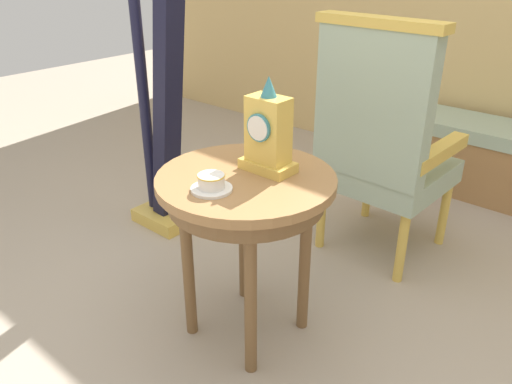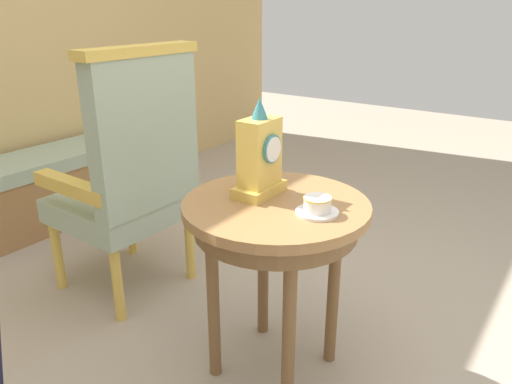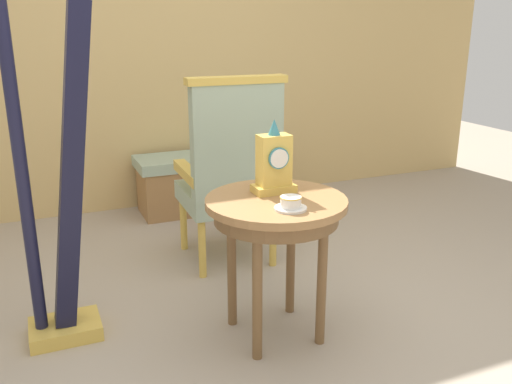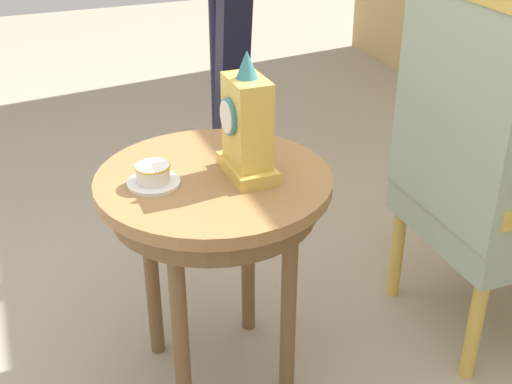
{
  "view_description": "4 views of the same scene",
  "coord_description": "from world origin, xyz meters",
  "px_view_note": "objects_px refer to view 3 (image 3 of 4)",
  "views": [
    {
      "loc": [
        1.07,
        -1.12,
        1.4
      ],
      "look_at": [
        0.05,
        0.06,
        0.64
      ],
      "focal_mm": 35.89,
      "sensor_mm": 36.0,
      "label": 1
    },
    {
      "loc": [
        -1.31,
        -0.75,
        1.3
      ],
      "look_at": [
        0.01,
        0.17,
        0.68
      ],
      "focal_mm": 35.01,
      "sensor_mm": 36.0,
      "label": 2
    },
    {
      "loc": [
        -0.98,
        -2.01,
        1.42
      ],
      "look_at": [
        -0.06,
        0.21,
        0.67
      ],
      "focal_mm": 38.49,
      "sensor_mm": 36.0,
      "label": 3
    },
    {
      "loc": [
        1.5,
        -0.41,
        1.48
      ],
      "look_at": [
        0.05,
        0.17,
        0.64
      ],
      "focal_mm": 47.19,
      "sensor_mm": 36.0,
      "label": 4
    }
  ],
  "objects_px": {
    "teacup_left": "(291,204)",
    "mantel_clock": "(274,164)",
    "harp": "(58,195)",
    "window_bench": "(210,181)",
    "side_table": "(276,217)",
    "armchair": "(231,170)"
  },
  "relations": [
    {
      "from": "side_table",
      "to": "teacup_left",
      "type": "xyz_separation_m",
      "value": [
        -0.01,
        -0.16,
        0.11
      ]
    },
    {
      "from": "armchair",
      "to": "window_bench",
      "type": "xyz_separation_m",
      "value": [
        0.21,
        1.05,
        -0.37
      ]
    },
    {
      "from": "mantel_clock",
      "to": "window_bench",
      "type": "relative_size",
      "value": 0.3
    },
    {
      "from": "side_table",
      "to": "teacup_left",
      "type": "distance_m",
      "value": 0.2
    },
    {
      "from": "teacup_left",
      "to": "mantel_clock",
      "type": "height_order",
      "value": "mantel_clock"
    },
    {
      "from": "side_table",
      "to": "mantel_clock",
      "type": "relative_size",
      "value": 2.01
    },
    {
      "from": "mantel_clock",
      "to": "side_table",
      "type": "bearing_deg",
      "value": -107.55
    },
    {
      "from": "harp",
      "to": "window_bench",
      "type": "bearing_deg",
      "value": 51.89
    },
    {
      "from": "teacup_left",
      "to": "armchair",
      "type": "height_order",
      "value": "armchair"
    },
    {
      "from": "teacup_left",
      "to": "window_bench",
      "type": "xyz_separation_m",
      "value": [
        0.31,
        2.03,
        -0.48
      ]
    },
    {
      "from": "teacup_left",
      "to": "harp",
      "type": "bearing_deg",
      "value": 149.53
    },
    {
      "from": "window_bench",
      "to": "armchair",
      "type": "bearing_deg",
      "value": -101.29
    },
    {
      "from": "teacup_left",
      "to": "mantel_clock",
      "type": "relative_size",
      "value": 0.41
    },
    {
      "from": "side_table",
      "to": "mantel_clock",
      "type": "distance_m",
      "value": 0.24
    },
    {
      "from": "harp",
      "to": "window_bench",
      "type": "xyz_separation_m",
      "value": [
        1.19,
        1.51,
        -0.47
      ]
    },
    {
      "from": "window_bench",
      "to": "mantel_clock",
      "type": "bearing_deg",
      "value": -98.67
    },
    {
      "from": "side_table",
      "to": "harp",
      "type": "height_order",
      "value": "harp"
    },
    {
      "from": "teacup_left",
      "to": "mantel_clock",
      "type": "bearing_deg",
      "value": 81.94
    },
    {
      "from": "mantel_clock",
      "to": "armchair",
      "type": "relative_size",
      "value": 0.29
    },
    {
      "from": "armchair",
      "to": "window_bench",
      "type": "distance_m",
      "value": 1.14
    },
    {
      "from": "side_table",
      "to": "window_bench",
      "type": "distance_m",
      "value": 1.93
    },
    {
      "from": "armchair",
      "to": "side_table",
      "type": "bearing_deg",
      "value": -96.21
    }
  ]
}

